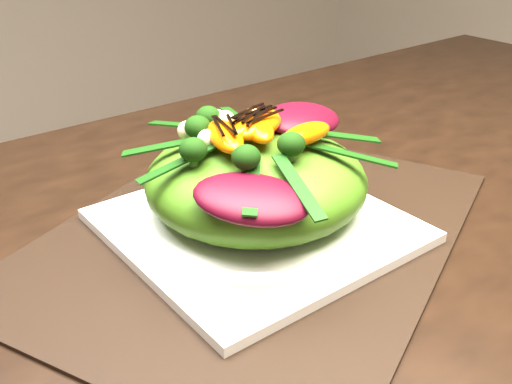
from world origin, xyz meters
TOP-DOWN VIEW (x-y plane):
  - dining_table at (0.00, 0.00)m, footprint 1.60×0.90m
  - placemat at (-0.09, 0.07)m, footprint 0.55×0.49m
  - plate_base at (-0.09, 0.07)m, footprint 0.25×0.25m
  - salad_bowl at (-0.09, 0.07)m, footprint 0.28×0.28m
  - lettuce_mound at (-0.09, 0.07)m, footprint 0.25×0.25m
  - radicchio_leaf at (-0.02, 0.08)m, footprint 0.10×0.07m
  - orange_segment at (-0.10, 0.09)m, footprint 0.07×0.05m
  - broccoli_floret at (-0.16, 0.10)m, footprint 0.04×0.04m
  - macadamia_nut at (-0.07, 0.03)m, footprint 0.02×0.02m
  - balsamic_drizzle at (-0.10, 0.09)m, footprint 0.04×0.02m

SIDE VIEW (x-z plane):
  - dining_table at x=0.00m, z-range 0.35..1.10m
  - placemat at x=-0.09m, z-range 0.75..0.75m
  - plate_base at x=-0.09m, z-range 0.75..0.76m
  - salad_bowl at x=-0.09m, z-range 0.76..0.78m
  - lettuce_mound at x=-0.09m, z-range 0.77..0.85m
  - radicchio_leaf at x=-0.02m, z-range 0.84..0.86m
  - macadamia_nut at x=-0.07m, z-range 0.84..0.86m
  - broccoli_floret at x=-0.16m, z-range 0.83..0.87m
  - orange_segment at x=-0.10m, z-range 0.85..0.86m
  - balsamic_drizzle at x=-0.10m, z-range 0.86..0.86m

